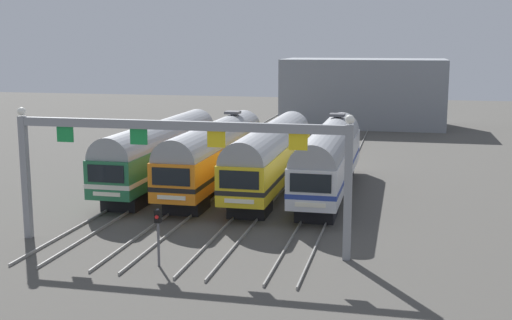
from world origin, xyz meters
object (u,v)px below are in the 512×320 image
Objects in this scene: commuter_train_silver at (329,156)px; yard_signal_mast at (158,226)px; commuter_train_yellow at (271,154)px; catenary_gantry at (177,148)px; commuter_train_orange at (215,152)px; commuter_train_green at (161,150)px.

commuter_train_silver reaches higher than yard_signal_mast.
catenary_gantry is at bearing -98.47° from commuter_train_yellow.
yard_signal_mast is at bearing -83.00° from commuter_train_orange.
commuter_train_silver is at bearing 0.06° from commuter_train_yellow.
yard_signal_mast is (-0.00, -2.86, -3.18)m from catenary_gantry.
commuter_train_silver is at bearing 69.78° from yard_signal_mast.
commuter_train_green is 1.00× the size of commuter_train_yellow.
catenary_gantry reaches higher than commuter_train_yellow.
commuter_train_yellow is at bearing -179.94° from commuter_train_silver.
commuter_train_yellow is at bearing 81.53° from catenary_gantry.
commuter_train_silver reaches higher than commuter_train_yellow.
commuter_train_green is 12.05m from commuter_train_silver.
commuter_train_silver reaches higher than commuter_train_green.
catenary_gantry is (-2.01, -13.49, 2.42)m from commuter_train_yellow.
commuter_train_yellow is at bearing -0.06° from commuter_train_orange.
commuter_train_orange is 4.02m from commuter_train_yellow.
commuter_train_green is 1.00× the size of commuter_train_silver.
catenary_gantry is 4.28m from yard_signal_mast.
yard_signal_mast is (-6.03, -16.36, -0.77)m from commuter_train_silver.
commuter_train_green is 1.00× the size of commuter_train_orange.
commuter_train_orange is at bearing 98.46° from catenary_gantry.
commuter_train_yellow is 1.00× the size of commuter_train_silver.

